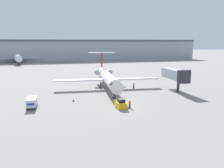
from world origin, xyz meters
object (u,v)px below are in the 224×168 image
worker_near_tug (130,104)px  jet_bridge (175,75)px  luggage_cart (32,103)px  airplane_parked_far_left (17,57)px  worker_by_wing (134,86)px  traffic_cone_left (73,100)px  airplane_main (107,77)px  pushback_tug (120,104)px

worker_near_tug → jet_bridge: (16.99, 12.48, 3.59)m
luggage_cart → airplane_parked_far_left: size_ratio=0.11×
luggage_cart → worker_near_tug: bearing=-13.6°
airplane_parked_far_left → jet_bridge: (56.74, -97.76, 0.73)m
worker_by_wing → traffic_cone_left: 20.13m
worker_near_tug → traffic_cone_left: 13.28m
airplane_parked_far_left → jet_bridge: airplane_parked_far_left is taller
airplane_main → worker_near_tug: 19.32m
airplane_main → traffic_cone_left: (-10.35, -11.47, -3.01)m
jet_bridge → traffic_cone_left: bearing=-170.2°
pushback_tug → jet_bridge: bearing=31.8°
airplane_main → jet_bridge: bearing=-20.9°
pushback_tug → airplane_parked_far_left: (-38.01, 109.39, 2.99)m
airplane_main → worker_by_wing: (7.30, -1.81, -2.38)m
traffic_cone_left → jet_bridge: jet_bridge is taller
worker_by_wing → jet_bridge: bearing=-25.6°
airplane_main → pushback_tug: (-1.28, -18.30, -2.59)m
luggage_cart → jet_bridge: jet_bridge is taller
worker_near_tug → jet_bridge: bearing=36.3°
luggage_cart → jet_bridge: bearing=12.2°
luggage_cart → airplane_main: bearing=37.6°
airplane_main → airplane_parked_far_left: (-39.29, 91.09, 0.40)m
luggage_cart → worker_by_wing: luggage_cart is taller
pushback_tug → worker_by_wing: size_ratio=2.19×
luggage_cart → jet_bridge: size_ratio=0.35×
pushback_tug → jet_bridge: size_ratio=0.37×
airplane_main → worker_near_tug: airplane_main is taller
pushback_tug → worker_near_tug: size_ratio=2.37×
luggage_cart → worker_by_wing: bearing=25.9°
worker_by_wing → jet_bridge: size_ratio=0.17×
worker_near_tug → airplane_main: bearing=91.4°
luggage_cart → worker_near_tug: luggage_cart is taller
airplane_main → luggage_cart: airplane_main is taller
airplane_main → traffic_cone_left: airplane_main is taller
jet_bridge → worker_by_wing: bearing=154.4°
worker_near_tug → pushback_tug: bearing=153.9°
worker_by_wing → luggage_cart: bearing=-154.1°
pushback_tug → worker_by_wing: bearing=62.5°
worker_by_wing → traffic_cone_left: bearing=-151.3°
airplane_parked_far_left → airplane_main: bearing=-66.7°
airplane_parked_far_left → worker_by_wing: bearing=-63.4°
traffic_cone_left → airplane_parked_far_left: 106.62m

